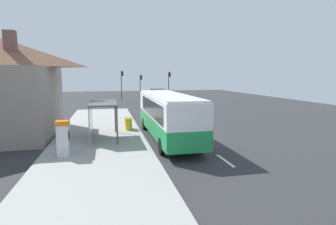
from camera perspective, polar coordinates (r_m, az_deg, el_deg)
ground_plane at (r=34.09m, az=-2.51°, el=0.06°), size 56.00×92.00×0.04m
sidewalk_platform at (r=21.75m, az=-13.75°, el=-4.29°), size 6.20×30.00×0.18m
lane_stripe_seg_0 at (r=15.29m, az=11.71°, el=-9.68°), size 0.16×2.20×0.01m
lane_stripe_seg_1 at (r=19.79m, az=5.78°, el=-5.54°), size 0.16×2.20×0.01m
lane_stripe_seg_2 at (r=24.49m, az=2.12°, el=-2.93°), size 0.16×2.20×0.01m
lane_stripe_seg_3 at (r=29.28m, az=-0.34°, el=-1.16°), size 0.16×2.20×0.01m
lane_stripe_seg_4 at (r=34.13m, az=-2.10°, el=0.12°), size 0.16×2.20×0.01m
lane_stripe_seg_5 at (r=39.03m, az=-3.42°, el=1.07°), size 0.16×2.20×0.01m
lane_stripe_seg_6 at (r=43.94m, az=-4.44°, el=1.81°), size 0.16×2.20×0.01m
lane_stripe_seg_7 at (r=48.87m, az=-5.26°, el=2.40°), size 0.16×2.20×0.01m
bus at (r=19.47m, az=-0.16°, el=-0.22°), size 2.55×11.01×3.21m
white_van at (r=43.20m, az=-1.72°, el=3.51°), size 2.20×5.27×2.30m
sedan_near at (r=50.15m, az=-3.10°, el=3.46°), size 1.99×4.47×1.52m
ticket_machine at (r=16.05m, az=-20.77°, el=-4.89°), size 0.66×0.76×1.94m
recycling_bin_yellow at (r=22.23m, az=-8.09°, el=-2.40°), size 0.52×0.52×0.95m
recycling_bin_orange at (r=22.92m, az=-8.23°, el=-2.09°), size 0.52×0.52×0.95m
traffic_light_near_side at (r=51.57m, az=0.24°, el=6.46°), size 0.49×0.28×5.08m
traffic_light_far_side at (r=51.18m, az=-9.46°, el=6.47°), size 0.49×0.28×5.26m
traffic_light_median at (r=52.29m, az=-5.64°, el=6.09°), size 0.49×0.28×4.55m
bus_shelter at (r=19.51m, az=-14.10°, el=0.31°), size 1.80×4.00×2.50m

